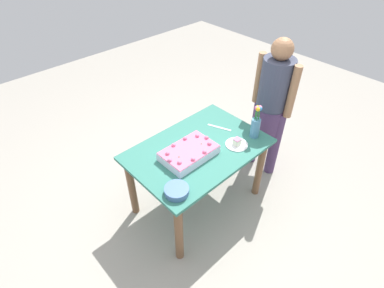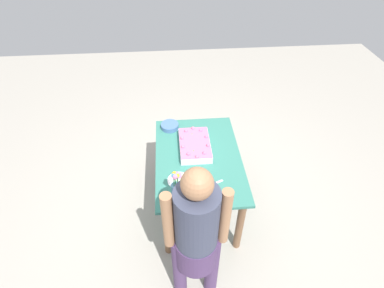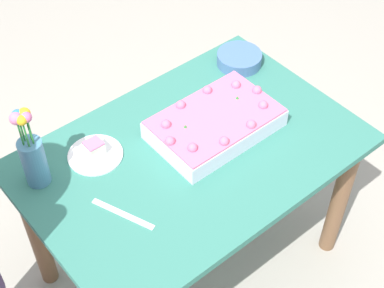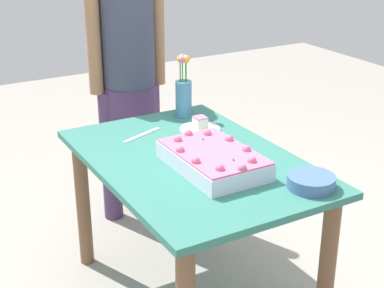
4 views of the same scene
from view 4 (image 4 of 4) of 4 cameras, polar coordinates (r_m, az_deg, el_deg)
dining_table at (r=2.59m, az=0.04°, el=-4.00°), size 1.21×0.81×0.72m
sheet_cake at (r=2.42m, az=2.06°, el=-1.48°), size 0.46×0.30×0.10m
serving_plate_with_slice at (r=2.84m, az=0.78°, el=1.71°), size 0.20×0.20×0.07m
cake_knife at (r=2.79m, az=-4.89°, el=0.88°), size 0.11×0.23×0.00m
flower_vase at (r=2.99m, az=-0.82°, el=5.04°), size 0.08×0.08×0.32m
fruit_bowl at (r=2.31m, az=11.48°, el=-3.61°), size 0.19×0.19×0.05m
person_standing at (r=3.30m, az=-6.21°, el=6.64°), size 0.31×0.45×1.49m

